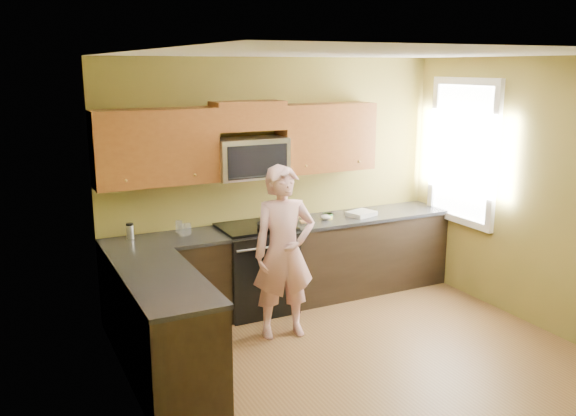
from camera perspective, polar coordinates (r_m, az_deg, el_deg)
floor at (r=5.61m, az=8.01°, el=-14.62°), size 4.00×4.00×0.00m
ceiling at (r=4.96m, az=9.04°, el=14.14°), size 4.00×4.00×0.00m
wall_back at (r=6.82m, az=-1.11°, el=2.61°), size 4.00×0.00×4.00m
wall_left at (r=4.34m, az=-13.86°, el=-4.04°), size 0.00×4.00×4.00m
wall_right at (r=6.45m, az=23.26°, el=0.91°), size 0.00×4.00×4.00m
cabinet_back_run at (r=6.79m, az=0.01°, el=-5.39°), size 4.00×0.60×0.88m
cabinet_left_run at (r=5.27m, az=-11.54°, el=-11.35°), size 0.60×1.60×0.88m
countertop_back at (r=6.64m, az=0.05°, el=-1.65°), size 4.00×0.62×0.04m
countertop_left at (r=5.10m, az=-11.67°, el=-6.62°), size 0.62×1.60×0.04m
stove at (r=6.59m, az=-3.02°, el=-5.65°), size 0.76×0.65×0.95m
microwave at (r=6.46m, az=-3.57°, el=2.89°), size 0.76×0.40×0.42m
upper_cab_left at (r=6.18m, az=-12.18°, el=2.15°), size 1.22×0.33×0.75m
upper_cab_right at (r=6.90m, az=3.54°, el=3.56°), size 1.12×0.33×0.75m
upper_cab_over_mw at (r=6.41m, az=-3.77°, el=8.67°), size 0.76×0.33×0.30m
window at (r=7.21m, az=16.16°, el=5.09°), size 0.06×1.06×1.66m
woman at (r=5.87m, az=-0.39°, el=-4.20°), size 0.68×0.50×1.70m
frying_pan at (r=6.36m, az=-1.83°, el=-1.87°), size 0.29×0.45×0.06m
butter_tub at (r=6.85m, az=3.76°, el=-1.05°), size 0.13×0.13×0.08m
toast_slice at (r=6.69m, az=1.64°, el=-1.30°), size 0.14×0.14×0.01m
napkin_a at (r=6.53m, az=-0.52°, el=-1.46°), size 0.15×0.15×0.06m
napkin_b at (r=6.80m, az=3.56°, el=-0.86°), size 0.13×0.14×0.07m
dish_towel at (r=7.03m, az=6.91°, el=-0.52°), size 0.35×0.31×0.05m
travel_mug at (r=6.26m, az=-14.60°, el=-2.83°), size 0.08×0.08×0.16m
glass_a at (r=6.28m, az=-9.42°, el=-1.95°), size 0.09×0.09×0.12m
glass_b at (r=6.26m, az=-9.96°, el=-2.03°), size 0.07×0.07×0.12m
glass_c at (r=6.40m, az=-10.22°, el=-1.72°), size 0.08×0.08×0.12m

